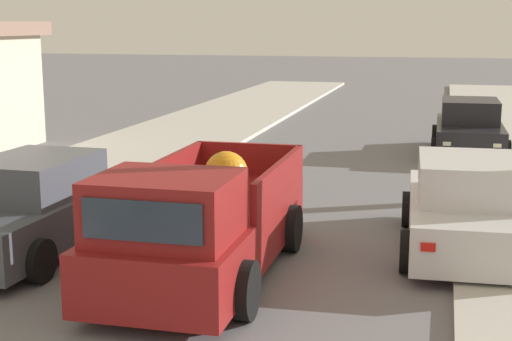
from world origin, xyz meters
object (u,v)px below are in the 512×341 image
at_px(car_right_near, 34,208).
at_px(car_left_mid, 469,129).
at_px(pickup_truck, 201,226).
at_px(car_left_near, 466,208).

xyz_separation_m(car_right_near, car_left_mid, (7.03, 11.16, 0.00)).
height_order(pickup_truck, car_left_mid, pickup_truck).
bearing_deg(pickup_truck, car_left_near, 32.21).
distance_m(pickup_truck, car_left_mid, 12.45).
height_order(car_left_near, car_right_near, same).
height_order(pickup_truck, car_left_near, pickup_truck).
xyz_separation_m(pickup_truck, car_right_near, (-3.05, 0.63, -0.07)).
distance_m(pickup_truck, car_left_near, 4.37).
distance_m(car_left_near, car_right_near, 6.95).
bearing_deg(car_left_near, car_left_mid, 88.25).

